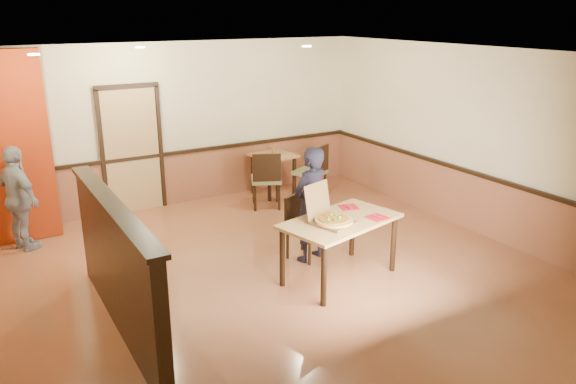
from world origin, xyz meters
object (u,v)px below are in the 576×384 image
(side_chair_left, at_px, (266,178))
(diner_chair, at_px, (302,224))
(main_table, at_px, (340,228))
(pizza_box, at_px, (331,219))
(side_chair_right, at_px, (314,170))
(passerby, at_px, (19,199))
(side_table, at_px, (273,164))
(diner, at_px, (310,205))
(condiment, at_px, (274,150))

(side_chair_left, bearing_deg, diner_chair, 100.15)
(main_table, xyz_separation_m, pizza_box, (-0.18, -0.04, 0.17))
(side_chair_left, distance_m, side_chair_right, 0.97)
(diner_chair, height_order, pizza_box, pizza_box)
(side_chair_left, relative_size, passerby, 0.66)
(side_table, relative_size, passerby, 0.51)
(main_table, xyz_separation_m, passerby, (-3.36, 3.05, 0.07))
(side_chair_left, distance_m, diner, 2.22)
(passerby, bearing_deg, side_chair_left, -118.00)
(side_chair_left, height_order, pizza_box, pizza_box)
(passerby, xyz_separation_m, condiment, (4.35, 0.46, 0.08))
(side_chair_left, relative_size, condiment, 6.82)
(passerby, height_order, condiment, passerby)
(side_table, height_order, pizza_box, pizza_box)
(diner_chair, distance_m, passerby, 4.00)
(main_table, height_order, pizza_box, pizza_box)
(diner, relative_size, passerby, 1.05)
(side_chair_left, distance_m, passerby, 3.84)
(condiment, bearing_deg, main_table, -105.82)
(passerby, relative_size, condiment, 10.26)
(diner, height_order, passerby, diner)
(main_table, relative_size, condiment, 11.17)
(diner_chair, distance_m, pizza_box, 0.95)
(main_table, bearing_deg, diner_chair, 80.37)
(main_table, xyz_separation_m, diner_chair, (-0.05, 0.82, -0.21))
(diner, distance_m, pizza_box, 0.75)
(side_table, bearing_deg, main_table, -105.43)
(main_table, bearing_deg, pizza_box, -179.41)
(main_table, height_order, side_chair_left, side_chair_left)
(side_chair_left, bearing_deg, side_table, -103.15)
(passerby, bearing_deg, diner, -150.00)
(side_chair_left, xyz_separation_m, diner, (-0.48, -2.15, 0.24))
(side_table, relative_size, diner, 0.49)
(diner_chair, bearing_deg, side_table, 44.45)
(diner, distance_m, passerby, 4.10)
(side_chair_right, height_order, condiment, side_chair_right)
(side_chair_right, bearing_deg, main_table, 34.90)
(diner_chair, bearing_deg, side_chair_right, 28.88)
(main_table, distance_m, side_chair_right, 3.18)
(main_table, bearing_deg, diner, 77.27)
(side_chair_left, bearing_deg, condiment, -103.06)
(side_table, distance_m, diner, 2.94)
(diner, bearing_deg, side_table, -124.56)
(main_table, xyz_separation_m, side_chair_right, (1.44, 2.83, -0.14))
(pizza_box, bearing_deg, side_table, 54.26)
(diner, relative_size, pizza_box, 2.52)
(diner_chair, height_order, side_chair_left, side_chair_left)
(diner, distance_m, condiment, 3.00)
(pizza_box, bearing_deg, diner, 59.00)
(diner_chair, bearing_deg, condiment, 44.08)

